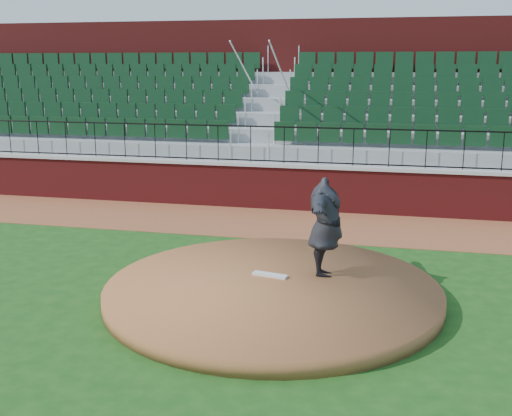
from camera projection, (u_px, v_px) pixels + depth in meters
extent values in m
plane|color=#174112|center=(237.00, 300.00, 10.77)|extent=(90.00, 90.00, 0.00)
cube|color=brown|center=(290.00, 223.00, 15.89)|extent=(34.00, 3.20, 0.01)
cube|color=maroon|center=(300.00, 189.00, 17.27)|extent=(34.00, 0.35, 1.20)
cube|color=#B7B7B7|center=(301.00, 166.00, 17.12)|extent=(34.00, 0.45, 0.10)
cube|color=maroon|center=(326.00, 99.00, 22.02)|extent=(34.00, 0.50, 5.50)
cylinder|color=brown|center=(272.00, 291.00, 10.84)|extent=(5.84, 5.84, 0.25)
cube|color=silver|center=(270.00, 275.00, 11.22)|extent=(0.67, 0.29, 0.04)
imported|color=black|center=(325.00, 227.00, 11.07)|extent=(0.78, 2.27, 1.81)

